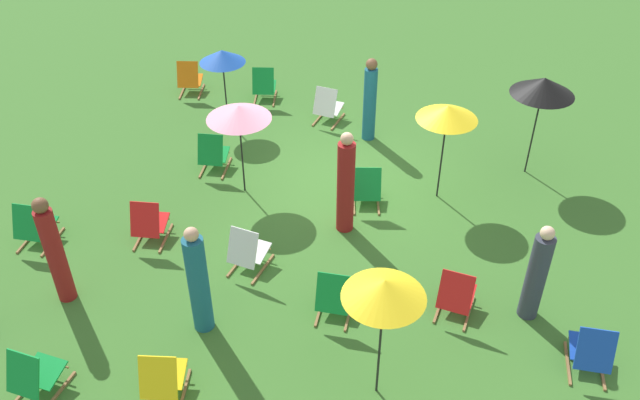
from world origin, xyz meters
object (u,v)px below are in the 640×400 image
Objects in this scene: person_2 at (537,275)px; umbrella_2 at (222,56)px; umbrella_3 at (543,86)px; deckchair_1 at (328,107)px; deckchair_13 at (149,223)px; deckchair_14 at (190,79)px; deckchair_2 at (264,85)px; deckchair_9 at (248,251)px; deckchair_0 at (334,296)px; deckchair_3 at (213,154)px; deckchair_11 at (367,188)px; person_1 at (346,185)px; deckchair_4 at (34,375)px; umbrella_0 at (384,289)px; person_0 at (54,252)px; umbrella_1 at (447,113)px; deckchair_12 at (456,295)px; deckchair_8 at (163,378)px; deckchair_7 at (34,226)px; person_3 at (370,101)px; umbrella_4 at (239,112)px; deckchair_5 at (591,351)px; person_4 at (198,282)px.

umbrella_2 is at bearing -71.05° from person_2.
deckchair_1 is at bearing -8.47° from umbrella_3.
deckchair_13 is 7.27m from umbrella_3.
deckchair_14 is (3.42, -0.25, 0.00)m from deckchair_1.
deckchair_2 is 1.04× the size of deckchair_9.
deckchair_3 is at bearing -47.52° from deckchair_0.
deckchair_11 is at bearing 37.23° from umbrella_3.
deckchair_4 is at bearing 144.24° from person_1.
deckchair_13 and deckchair_14 have the same top height.
umbrella_0 is (-2.53, 1.66, 1.48)m from deckchair_9.
deckchair_4 is 1.88m from person_0.
umbrella_1 reaches higher than deckchair_4.
deckchair_12 is at bearing 144.08° from deckchair_3.
deckchair_8 is (-1.59, -0.48, 0.00)m from deckchair_4.
deckchair_7 and deckchair_9 have the same top height.
umbrella_3 reaches higher than deckchair_1.
deckchair_4 is 0.42× the size of umbrella_3.
deckchair_3 and deckchair_13 have the same top height.
deckchair_0 is 0.99× the size of deckchair_13.
deckchair_8 is at bearing -6.62° from person_2.
person_3 reaches higher than deckchair_14.
umbrella_4 is at bearing -50.96° from deckchair_0.
deckchair_8 is at bearing 86.91° from deckchair_2.
deckchair_3 is at bearing -20.36° from deckchair_11.
deckchair_14 is at bearing -53.52° from deckchair_0.
deckchair_5 is at bearing 94.04° from person_2.
deckchair_2 is 5.24m from umbrella_1.
deckchair_4 is 0.50× the size of umbrella_2.
umbrella_3 reaches higher than deckchair_0.
deckchair_1 is 0.96× the size of deckchair_2.
person_0 is 1.02× the size of person_4.
deckchair_11 is at bearing -118.19° from deckchair_4.
deckchair_2 is 4.51m from deckchair_11.
deckchair_0 and deckchair_13 have the same top height.
umbrella_0 is 3.56m from person_1.
deckchair_9 is at bearing 177.64° from person_4.
umbrella_1 is at bearing -90.11° from person_0.
person_1 reaches higher than deckchair_4.
deckchair_0 is at bearing 127.98° from deckchair_3.
person_4 is (-2.25, -0.12, -0.04)m from person_0.
umbrella_2 is at bearing -50.39° from umbrella_0.
deckchair_11 is 2.39m from person_3.
deckchair_1 is 6.37m from deckchair_7.
deckchair_9 is 1.96m from person_1.
deckchair_1 is at bearing -103.09° from umbrella_4.
umbrella_1 reaches higher than deckchair_7.
deckchair_14 is 2.05m from umbrella_2.
umbrella_0 is (-2.58, -0.96, 1.48)m from deckchair_8.
person_1 is at bearing -84.09° from deckchair_0.
deckchair_0 is 2.89m from person_2.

